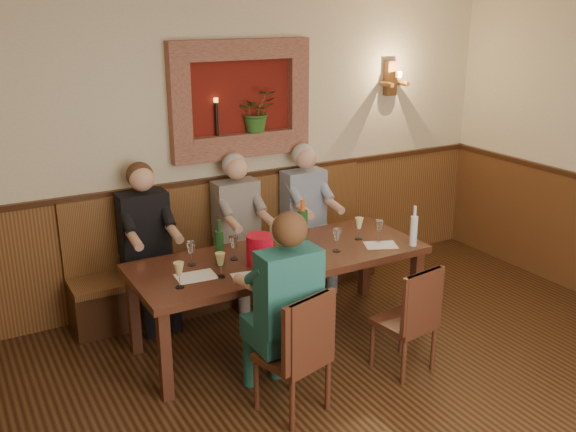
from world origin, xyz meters
name	(u,v)px	position (x,y,z in m)	size (l,w,h in m)	color
room_shell	(454,164)	(0.00, 0.00, 1.89)	(6.04, 6.04, 2.82)	beige
wainscoting	(435,385)	(0.00, 0.00, 0.59)	(6.02, 6.02, 1.15)	#542F18
wall_niche	(245,104)	(0.24, 2.94, 1.81)	(1.36, 0.30, 1.06)	#62140E
wall_sconce	(392,79)	(1.90, 2.93, 1.94)	(0.25, 0.20, 0.35)	#542F18
dining_table	(280,264)	(0.00, 1.85, 0.68)	(2.40, 0.90, 0.75)	#3C1D12
bench	(233,264)	(0.00, 2.79, 0.33)	(3.00, 0.45, 1.11)	#381E0F
chair_near_left	(294,377)	(-0.41, 0.92, 0.26)	(0.50, 0.50, 0.91)	#3C1D12
chair_near_right	(405,340)	(0.59, 0.97, 0.25)	(0.43, 0.43, 0.86)	#3C1D12
person_bench_left	(149,259)	(-0.83, 2.69, 0.59)	(0.42, 0.51, 1.42)	black
person_bench_mid	(241,242)	(0.04, 2.69, 0.58)	(0.41, 0.50, 1.40)	#5C5755
person_bench_right	(308,229)	(0.77, 2.69, 0.58)	(0.42, 0.51, 1.41)	navy
person_chair_front	(282,324)	(-0.41, 1.07, 0.59)	(0.42, 0.52, 1.43)	#163E4F
spittoon_bucket	(260,250)	(-0.23, 1.76, 0.87)	(0.21, 0.21, 0.24)	red
wine_bottle_green_a	(303,230)	(0.20, 1.83, 0.93)	(0.10, 0.10, 0.44)	#19471E
wine_bottle_green_b	(220,247)	(-0.51, 1.89, 0.90)	(0.08, 0.08, 0.37)	#19471E
water_bottle	(414,230)	(1.07, 1.50, 0.89)	(0.08, 0.08, 0.34)	silver
tasting_sheet_a	(196,276)	(-0.75, 1.78, 0.75)	(0.29, 0.21, 0.00)	white
tasting_sheet_b	(299,259)	(0.09, 1.70, 0.75)	(0.32, 0.23, 0.00)	white
tasting_sheet_c	(381,245)	(0.84, 1.63, 0.75)	(0.26, 0.19, 0.00)	white
tasting_sheet_d	(251,276)	(-0.40, 1.58, 0.75)	(0.27, 0.19, 0.00)	white
wine_glass_0	(359,228)	(0.77, 1.85, 0.85)	(0.08, 0.08, 0.19)	#D6C880
wine_glass_1	(379,231)	(0.87, 1.71, 0.85)	(0.08, 0.08, 0.19)	white
wine_glass_2	(287,253)	(-0.05, 1.66, 0.85)	(0.08, 0.08, 0.19)	#D6C880
wine_glass_3	(191,254)	(-0.70, 2.00, 0.85)	(0.08, 0.08, 0.19)	white
wine_glass_4	(221,265)	(-0.60, 1.68, 0.85)	(0.08, 0.08, 0.19)	#D6C880
wine_glass_5	(234,248)	(-0.36, 1.95, 0.85)	(0.08, 0.08, 0.19)	white
wine_glass_6	(337,240)	(0.44, 1.70, 0.85)	(0.08, 0.08, 0.19)	white
wine_glass_7	(274,263)	(-0.24, 1.51, 0.85)	(0.08, 0.08, 0.19)	#D6C880
wine_glass_8	(285,235)	(0.13, 2.01, 0.85)	(0.08, 0.08, 0.19)	#D6C880
wine_glass_9	(179,275)	(-0.92, 1.65, 0.85)	(0.08, 0.08, 0.19)	#D6C880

